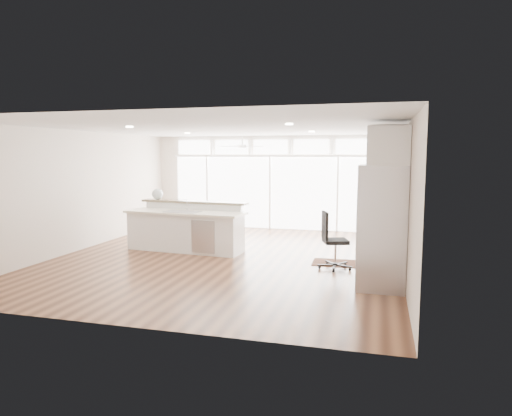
# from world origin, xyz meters

# --- Properties ---
(floor) EXTENTS (7.00, 8.00, 0.02)m
(floor) POSITION_xyz_m (0.00, 0.00, -0.01)
(floor) COLOR #432314
(floor) RESTS_ON ground
(ceiling) EXTENTS (7.00, 8.00, 0.02)m
(ceiling) POSITION_xyz_m (0.00, 0.00, 2.70)
(ceiling) COLOR silver
(ceiling) RESTS_ON wall_back
(wall_back) EXTENTS (7.00, 0.04, 2.70)m
(wall_back) POSITION_xyz_m (0.00, 4.00, 1.35)
(wall_back) COLOR beige
(wall_back) RESTS_ON floor
(wall_front) EXTENTS (7.00, 0.04, 2.70)m
(wall_front) POSITION_xyz_m (0.00, -4.00, 1.35)
(wall_front) COLOR beige
(wall_front) RESTS_ON floor
(wall_left) EXTENTS (0.04, 8.00, 2.70)m
(wall_left) POSITION_xyz_m (-3.50, 0.00, 1.35)
(wall_left) COLOR beige
(wall_left) RESTS_ON floor
(wall_right) EXTENTS (0.04, 8.00, 2.70)m
(wall_right) POSITION_xyz_m (3.50, 0.00, 1.35)
(wall_right) COLOR beige
(wall_right) RESTS_ON floor
(glass_wall) EXTENTS (5.80, 0.06, 2.08)m
(glass_wall) POSITION_xyz_m (0.00, 3.94, 1.05)
(glass_wall) COLOR white
(glass_wall) RESTS_ON wall_back
(transom_row) EXTENTS (5.90, 0.06, 0.40)m
(transom_row) POSITION_xyz_m (0.00, 3.94, 2.38)
(transom_row) COLOR white
(transom_row) RESTS_ON wall_back
(desk_window) EXTENTS (0.04, 0.85, 0.85)m
(desk_window) POSITION_xyz_m (3.46, 0.30, 1.55)
(desk_window) COLOR silver
(desk_window) RESTS_ON wall_right
(ceiling_fan) EXTENTS (1.16, 1.16, 0.32)m
(ceiling_fan) POSITION_xyz_m (-0.50, 2.80, 2.48)
(ceiling_fan) COLOR white
(ceiling_fan) RESTS_ON ceiling
(recessed_lights) EXTENTS (3.40, 3.00, 0.02)m
(recessed_lights) POSITION_xyz_m (0.00, 0.20, 2.68)
(recessed_lights) COLOR white
(recessed_lights) RESTS_ON ceiling
(oven_cabinet) EXTENTS (0.64, 1.20, 2.50)m
(oven_cabinet) POSITION_xyz_m (3.17, 1.80, 1.25)
(oven_cabinet) COLOR white
(oven_cabinet) RESTS_ON floor
(desk_nook) EXTENTS (0.72, 1.30, 0.76)m
(desk_nook) POSITION_xyz_m (3.13, 0.30, 0.38)
(desk_nook) COLOR white
(desk_nook) RESTS_ON floor
(upper_cabinets) EXTENTS (0.64, 1.30, 0.64)m
(upper_cabinets) POSITION_xyz_m (3.17, 0.30, 2.35)
(upper_cabinets) COLOR white
(upper_cabinets) RESTS_ON wall_right
(refrigerator) EXTENTS (0.76, 0.90, 2.00)m
(refrigerator) POSITION_xyz_m (3.11, -1.35, 1.00)
(refrigerator) COLOR #B3B3B8
(refrigerator) RESTS_ON floor
(fridge_cabinet) EXTENTS (0.64, 0.90, 0.60)m
(fridge_cabinet) POSITION_xyz_m (3.17, -1.35, 2.30)
(fridge_cabinet) COLOR white
(fridge_cabinet) RESTS_ON wall_right
(framed_photos) EXTENTS (0.06, 0.22, 0.80)m
(framed_photos) POSITION_xyz_m (3.46, 0.92, 1.40)
(framed_photos) COLOR black
(framed_photos) RESTS_ON wall_right
(kitchen_island) EXTENTS (2.83, 1.27, 1.09)m
(kitchen_island) POSITION_xyz_m (-1.14, 0.44, 0.55)
(kitchen_island) COLOR white
(kitchen_island) RESTS_ON floor
(rug) EXTENTS (0.93, 0.69, 0.01)m
(rug) POSITION_xyz_m (2.26, 0.11, 0.01)
(rug) COLOR #321810
(rug) RESTS_ON floor
(office_chair) EXTENTS (0.70, 0.67, 1.09)m
(office_chair) POSITION_xyz_m (2.29, -0.34, 0.54)
(office_chair) COLOR black
(office_chair) RESTS_ON floor
(fishbowl) EXTENTS (0.27, 0.27, 0.26)m
(fishbowl) POSITION_xyz_m (-2.05, 0.92, 1.22)
(fishbowl) COLOR silver
(fishbowl) RESTS_ON kitchen_island
(monitor) EXTENTS (0.13, 0.46, 0.38)m
(monitor) POSITION_xyz_m (3.05, 0.30, 0.95)
(monitor) COLOR black
(monitor) RESTS_ON desk_nook
(keyboard) EXTENTS (0.17, 0.34, 0.02)m
(keyboard) POSITION_xyz_m (2.88, 0.30, 0.77)
(keyboard) COLOR silver
(keyboard) RESTS_ON desk_nook
(potted_plant) EXTENTS (0.33, 0.35, 0.25)m
(potted_plant) POSITION_xyz_m (3.17, 1.80, 2.62)
(potted_plant) COLOR #325C27
(potted_plant) RESTS_ON oven_cabinet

